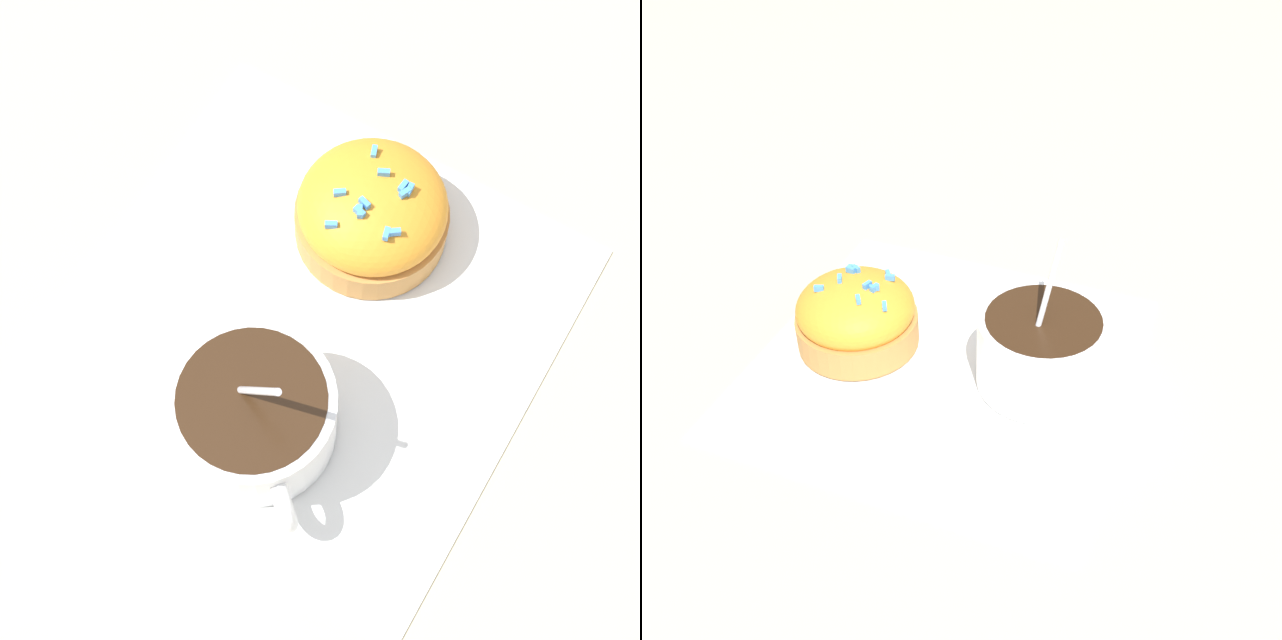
# 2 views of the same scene
# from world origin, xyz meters

# --- Properties ---
(ground_plane) EXTENTS (3.00, 3.00, 0.00)m
(ground_plane) POSITION_xyz_m (0.00, 0.00, 0.00)
(ground_plane) COLOR #C6B793
(paper_napkin) EXTENTS (0.27, 0.27, 0.00)m
(paper_napkin) POSITION_xyz_m (0.00, 0.00, 0.00)
(paper_napkin) COLOR white
(paper_napkin) RESTS_ON ground_plane
(coffee_cup) EXTENTS (0.09, 0.10, 0.11)m
(coffee_cup) POSITION_xyz_m (0.07, 0.01, 0.03)
(coffee_cup) COLOR white
(coffee_cup) RESTS_ON paper_napkin
(frosted_pastry) EXTENTS (0.09, 0.09, 0.06)m
(frosted_pastry) POSITION_xyz_m (-0.07, 0.00, 0.03)
(frosted_pastry) COLOR #C18442
(frosted_pastry) RESTS_ON paper_napkin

